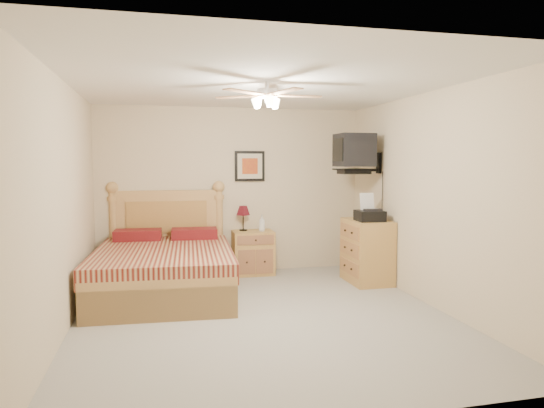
% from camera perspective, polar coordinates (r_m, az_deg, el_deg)
% --- Properties ---
extents(floor, '(4.50, 4.50, 0.00)m').
position_cam_1_polar(floor, '(5.45, -1.03, -13.05)').
color(floor, gray).
rests_on(floor, ground).
extents(ceiling, '(4.00, 4.50, 0.04)m').
position_cam_1_polar(ceiling, '(5.24, -1.07, 13.91)').
color(ceiling, white).
rests_on(ceiling, ground).
extents(wall_back, '(4.00, 0.04, 2.50)m').
position_cam_1_polar(wall_back, '(7.41, -4.71, 1.59)').
color(wall_back, beige).
rests_on(wall_back, ground).
extents(wall_front, '(4.00, 0.04, 2.50)m').
position_cam_1_polar(wall_front, '(3.05, 7.90, -3.31)').
color(wall_front, beige).
rests_on(wall_front, ground).
extents(wall_left, '(0.04, 4.50, 2.50)m').
position_cam_1_polar(wall_left, '(5.16, -23.30, -0.27)').
color(wall_left, beige).
rests_on(wall_left, ground).
extents(wall_right, '(0.04, 4.50, 2.50)m').
position_cam_1_polar(wall_right, '(5.95, 18.15, 0.53)').
color(wall_right, beige).
rests_on(wall_right, ground).
extents(bed, '(1.78, 2.27, 1.41)m').
position_cam_1_polar(bed, '(6.26, -12.64, -4.17)').
color(bed, tan).
rests_on(bed, ground).
extents(nightstand, '(0.61, 0.47, 0.65)m').
position_cam_1_polar(nightstand, '(7.33, -2.24, -5.72)').
color(nightstand, olive).
rests_on(nightstand, ground).
extents(table_lamp, '(0.23, 0.23, 0.38)m').
position_cam_1_polar(table_lamp, '(7.31, -3.41, -1.68)').
color(table_lamp, '#5B121D').
rests_on(table_lamp, nightstand).
extents(lotion_bottle, '(0.12, 0.12, 0.25)m').
position_cam_1_polar(lotion_bottle, '(7.25, -1.20, -2.25)').
color(lotion_bottle, silver).
rests_on(lotion_bottle, nightstand).
extents(framed_picture, '(0.46, 0.04, 0.46)m').
position_cam_1_polar(framed_picture, '(7.42, -2.64, 4.47)').
color(framed_picture, black).
rests_on(framed_picture, wall_back).
extents(dresser, '(0.52, 0.75, 0.88)m').
position_cam_1_polar(dresser, '(6.93, 11.11, -5.46)').
color(dresser, '#C08E40').
rests_on(dresser, ground).
extents(fax_machine, '(0.38, 0.40, 0.38)m').
position_cam_1_polar(fax_machine, '(6.71, 11.44, -0.38)').
color(fax_machine, black).
rests_on(fax_machine, dresser).
extents(magazine_lower, '(0.21, 0.27, 0.02)m').
position_cam_1_polar(magazine_lower, '(7.08, 10.37, -1.53)').
color(magazine_lower, beige).
rests_on(magazine_lower, dresser).
extents(magazine_upper, '(0.21, 0.26, 0.02)m').
position_cam_1_polar(magazine_upper, '(7.08, 10.54, -1.36)').
color(magazine_upper, tan).
rests_on(magazine_upper, magazine_lower).
extents(wall_tv, '(0.56, 0.46, 0.58)m').
position_cam_1_polar(wall_tv, '(7.01, 10.78, 5.91)').
color(wall_tv, black).
rests_on(wall_tv, wall_right).
extents(ceiling_fan, '(1.14, 1.14, 0.28)m').
position_cam_1_polar(ceiling_fan, '(5.03, -0.58, 12.68)').
color(ceiling_fan, white).
rests_on(ceiling_fan, ceiling).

